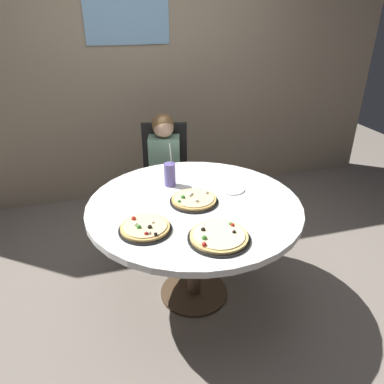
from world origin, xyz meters
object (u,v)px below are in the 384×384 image
Objects in this scene: diner_child at (165,185)px; pizza_cheese at (145,228)px; plate_small at (231,189)px; pizza_pepperoni at (219,237)px; soda_cup at (170,174)px; chair_wooden at (165,171)px; pizza_veggie at (194,200)px; dining_table at (194,214)px.

pizza_cheese is (-0.33, -1.07, 0.28)m from diner_child.
pizza_pepperoni is at bearing -117.69° from plate_small.
soda_cup reaches higher than pizza_pepperoni.
chair_wooden is 0.98m from plate_small.
pizza_cheese is (-0.35, -0.24, 0.00)m from pizza_veggie.
dining_table is 7.51× the size of plate_small.
dining_table is 4.56× the size of pizza_cheese.
chair_wooden is at bearing 81.25° from soda_cup.
pizza_veggie is at bearing -161.24° from plate_small.
diner_child is 1.16m from pizza_cheese.
chair_wooden is at bearing 89.64° from pizza_pepperoni.
chair_wooden is 1.33m from pizza_cheese.
dining_table is at bearing 33.86° from pizza_cheese.
diner_child is 3.51× the size of soda_cup.
chair_wooden is 0.88× the size of diner_child.
pizza_cheese is (-0.37, -1.25, 0.24)m from chair_wooden.
soda_cup is at bearing -97.47° from diner_child.
dining_table is 0.44m from pizza_pepperoni.
soda_cup is (-0.07, -0.55, 0.35)m from diner_child.
plate_small is (0.29, 0.11, 0.09)m from dining_table.
dining_table is 0.10m from pizza_veggie.
diner_child is 1.30m from pizza_pepperoni.
dining_table is 1.25× the size of diner_child.
dining_table is 4.01× the size of pizza_pepperoni.
pizza_pepperoni is at bearing -88.28° from dining_table.
soda_cup reaches higher than chair_wooden.
pizza_cheese is 0.73m from plate_small.
dining_table is 4.41× the size of pizza_veggie.
pizza_pepperoni reaches higher than plate_small.
diner_child reaches higher than dining_table.
plate_small is (0.27, -0.91, 0.22)m from chair_wooden.
dining_table is at bearing -72.48° from soda_cup.
diner_child is 6.01× the size of plate_small.
pizza_veggie is 0.43m from pizza_pepperoni.
soda_cup is 1.71× the size of plate_small.
chair_wooden is at bearing 106.47° from plate_small.
pizza_veggie is 0.42m from pizza_cheese.
diner_child reaches higher than pizza_pepperoni.
pizza_pepperoni is at bearing -81.75° from soda_cup.
plate_small is (0.31, -0.73, 0.27)m from diner_child.
pizza_cheese is at bearing -106.52° from chair_wooden.
soda_cup reaches higher than pizza_veggie.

